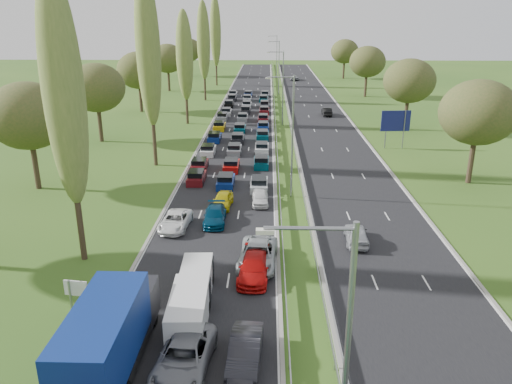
{
  "coord_description": "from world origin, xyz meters",
  "views": [
    {
      "loc": [
        2.16,
        -4.16,
        17.09
      ],
      "look_at": [
        1.06,
        40.1,
        1.5
      ],
      "focal_mm": 35.0,
      "sensor_mm": 36.0,
      "label": 1
    }
  ],
  "objects_px": {
    "near_car_2": "(175,221)",
    "direction_sign": "(396,123)",
    "blue_lorry": "(110,335)",
    "white_van_rear": "(196,281)",
    "white_van_front": "(189,310)",
    "info_sign": "(76,291)"
  },
  "relations": [
    {
      "from": "direction_sign",
      "to": "near_car_2",
      "type": "bearing_deg",
      "value": -131.69
    },
    {
      "from": "near_car_2",
      "to": "white_van_rear",
      "type": "distance_m",
      "value": 11.24
    },
    {
      "from": "near_car_2",
      "to": "direction_sign",
      "type": "xyz_separation_m",
      "value": [
        25.08,
        28.16,
        2.88
      ]
    },
    {
      "from": "near_car_2",
      "to": "info_sign",
      "type": "height_order",
      "value": "info_sign"
    },
    {
      "from": "white_van_front",
      "to": "direction_sign",
      "type": "xyz_separation_m",
      "value": [
        21.72,
        42.32,
        2.48
      ]
    },
    {
      "from": "blue_lorry",
      "to": "direction_sign",
      "type": "xyz_separation_m",
      "value": [
        25.02,
        46.31,
        1.42
      ]
    },
    {
      "from": "blue_lorry",
      "to": "white_van_front",
      "type": "relative_size",
      "value": 1.87
    },
    {
      "from": "near_car_2",
      "to": "white_van_rear",
      "type": "relative_size",
      "value": 0.98
    },
    {
      "from": "white_van_front",
      "to": "direction_sign",
      "type": "bearing_deg",
      "value": 60.68
    },
    {
      "from": "blue_lorry",
      "to": "info_sign",
      "type": "height_order",
      "value": "blue_lorry"
    },
    {
      "from": "blue_lorry",
      "to": "white_van_rear",
      "type": "relative_size",
      "value": 2.03
    },
    {
      "from": "white_van_rear",
      "to": "direction_sign",
      "type": "height_order",
      "value": "direction_sign"
    },
    {
      "from": "white_van_front",
      "to": "info_sign",
      "type": "height_order",
      "value": "white_van_front"
    },
    {
      "from": "near_car_2",
      "to": "white_van_front",
      "type": "height_order",
      "value": "white_van_front"
    },
    {
      "from": "near_car_2",
      "to": "direction_sign",
      "type": "distance_m",
      "value": 37.82
    },
    {
      "from": "white_van_rear",
      "to": "info_sign",
      "type": "bearing_deg",
      "value": -166.26
    },
    {
      "from": "blue_lorry",
      "to": "info_sign",
      "type": "xyz_separation_m",
      "value": [
        -3.78,
        5.36,
        -0.78
      ]
    },
    {
      "from": "blue_lorry",
      "to": "white_van_rear",
      "type": "distance_m",
      "value": 8.17
    },
    {
      "from": "white_van_rear",
      "to": "blue_lorry",
      "type": "bearing_deg",
      "value": -116.17
    },
    {
      "from": "blue_lorry",
      "to": "white_van_rear",
      "type": "xyz_separation_m",
      "value": [
        3.23,
        7.42,
        -1.14
      ]
    },
    {
      "from": "direction_sign",
      "to": "blue_lorry",
      "type": "bearing_deg",
      "value": -118.38
    },
    {
      "from": "direction_sign",
      "to": "info_sign",
      "type": "bearing_deg",
      "value": -125.11
    }
  ]
}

